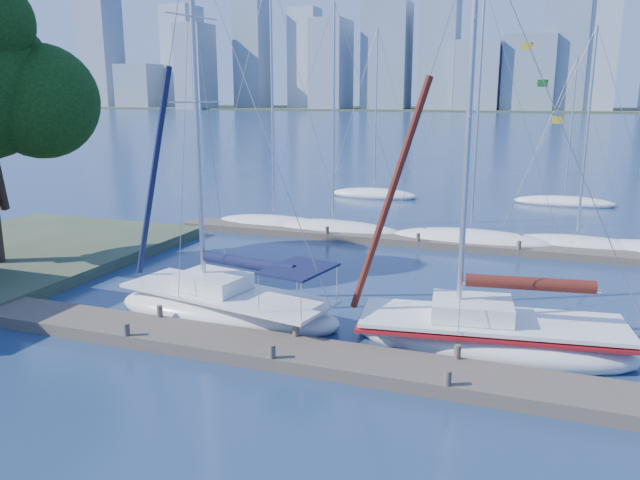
% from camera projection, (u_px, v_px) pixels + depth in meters
% --- Properties ---
extents(ground, '(700.00, 700.00, 0.00)m').
position_uv_depth(ground, '(285.00, 359.00, 18.82)').
color(ground, '#162B49').
rests_on(ground, ground).
extents(near_dock, '(26.00, 2.00, 0.40)m').
position_uv_depth(near_dock, '(285.00, 353.00, 18.78)').
color(near_dock, '#50463A').
rests_on(near_dock, ground).
extents(far_dock, '(30.00, 1.80, 0.36)m').
position_uv_depth(far_dock, '(440.00, 243.00, 32.75)').
color(far_dock, '#50463A').
rests_on(far_dock, ground).
extents(far_shore, '(800.00, 100.00, 1.50)m').
position_uv_depth(far_shore, '(537.00, 110.00, 311.45)').
color(far_shore, '#38472D').
rests_on(far_shore, ground).
extents(sailboat_navy, '(8.89, 4.33, 13.49)m').
position_uv_depth(sailboat_navy, '(226.00, 291.00, 21.94)').
color(sailboat_navy, white).
rests_on(sailboat_navy, ground).
extents(sailboat_maroon, '(8.96, 4.01, 12.86)m').
position_uv_depth(sailboat_maroon, '(491.00, 320.00, 19.28)').
color(sailboat_maroon, white).
rests_on(sailboat_maroon, ground).
extents(bg_boat_0, '(7.75, 4.96, 14.97)m').
position_uv_depth(bg_boat_0, '(274.00, 223.00, 37.17)').
color(bg_boat_0, white).
rests_on(bg_boat_0, ground).
extents(bg_boat_1, '(8.42, 4.03, 12.93)m').
position_uv_depth(bg_boat_1, '(333.00, 229.00, 35.65)').
color(bg_boat_1, white).
rests_on(bg_boat_1, ground).
extents(bg_boat_2, '(8.72, 3.33, 13.36)m').
position_uv_depth(bg_boat_2, '(471.00, 240.00, 32.94)').
color(bg_boat_2, white).
rests_on(bg_boat_2, ground).
extents(bg_boat_3, '(7.58, 2.84, 11.33)m').
position_uv_depth(bg_boat_3, '(576.00, 245.00, 31.94)').
color(bg_boat_3, white).
rests_on(bg_boat_3, ground).
extents(bg_boat_6, '(7.00, 4.53, 12.93)m').
position_uv_depth(bg_boat_6, '(374.00, 194.00, 48.23)').
color(bg_boat_6, white).
rests_on(bg_boat_6, ground).
extents(bg_boat_7, '(7.21, 4.27, 10.56)m').
position_uv_depth(bg_boat_7, '(564.00, 202.00, 44.90)').
color(bg_boat_7, white).
rests_on(bg_boat_7, ground).
extents(skyline, '(503.24, 51.31, 108.06)m').
position_uv_depth(skyline, '(595.00, 28.00, 269.16)').
color(skyline, gray).
rests_on(skyline, ground).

